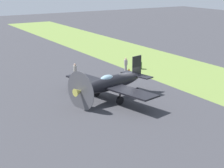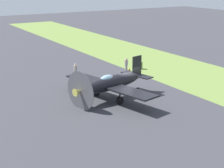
# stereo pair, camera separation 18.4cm
# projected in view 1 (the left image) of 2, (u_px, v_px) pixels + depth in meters

# --- Properties ---
(ground_plane) EXTENTS (160.00, 160.00, 0.00)m
(ground_plane) POSITION_uv_depth(u_px,v_px,m) (127.00, 91.00, 36.03)
(ground_plane) COLOR #38383D
(grass_verge) EXTENTS (120.00, 11.00, 0.01)m
(grass_verge) POSITION_uv_depth(u_px,v_px,m) (202.00, 77.00, 41.21)
(grass_verge) COLOR olive
(grass_verge) RESTS_ON ground
(airplane_lead) EXTENTS (10.68, 8.54, 3.78)m
(airplane_lead) POSITION_uv_depth(u_px,v_px,m) (111.00, 83.00, 33.27)
(airplane_lead) COLOR black
(airplane_lead) RESTS_ON ground
(ground_crew_chief) EXTENTS (0.63, 0.38, 1.73)m
(ground_crew_chief) POSITION_uv_depth(u_px,v_px,m) (126.00, 65.00, 43.20)
(ground_crew_chief) COLOR #9E998E
(ground_crew_chief) RESTS_ON ground
(ground_crew_mechanic) EXTENTS (0.60, 0.38, 1.73)m
(ground_crew_mechanic) POSITION_uv_depth(u_px,v_px,m) (75.00, 71.00, 40.33)
(ground_crew_mechanic) COLOR #9E998E
(ground_crew_mechanic) RESTS_ON ground
(fuel_drum) EXTENTS (0.60, 0.60, 0.90)m
(fuel_drum) POSITION_uv_depth(u_px,v_px,m) (140.00, 65.00, 44.71)
(fuel_drum) COLOR #476633
(fuel_drum) RESTS_ON ground
(runway_marker_cone) EXTENTS (0.36, 0.36, 0.44)m
(runway_marker_cone) POSITION_uv_depth(u_px,v_px,m) (129.00, 70.00, 43.47)
(runway_marker_cone) COLOR orange
(runway_marker_cone) RESTS_ON ground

